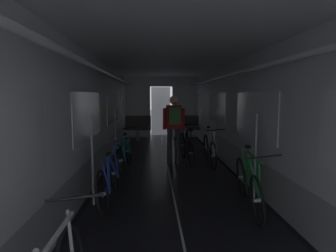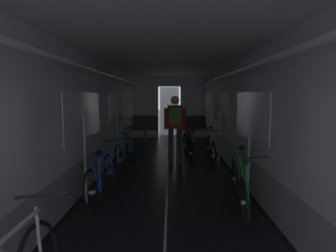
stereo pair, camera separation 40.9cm
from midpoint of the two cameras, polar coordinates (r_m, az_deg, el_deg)
The scene contains 9 objects.
train_car_shell at distance 5.66m, azimuth 2.03°, elevation 6.41°, with size 3.14×12.34×2.57m.
bench_seat_far_left at distance 10.22m, azimuth -3.67°, elevation 0.05°, with size 0.98×0.51×0.95m.
bench_seat_far_right at distance 10.25m, azimuth 6.42°, elevation 0.03°, with size 0.98×0.51×0.95m.
bicycle_teal at distance 6.40m, azimuth -7.12°, elevation -5.52°, with size 0.46×1.70×0.96m.
bicycle_white at distance 6.81m, azimuth 10.69°, elevation -4.83°, with size 0.44×1.69×0.94m.
bicycle_blue at distance 4.52m, azimuth -10.99°, elevation -10.66°, with size 0.44×1.69×0.96m.
bicycle_green at distance 4.28m, azimuth 17.47°, elevation -11.80°, with size 0.44×1.69×0.95m.
person_cyclist_aisle at distance 6.61m, azimuth 3.24°, elevation 0.47°, with size 0.53×0.37×1.69m.
bicycle_black_in_aisle at distance 6.99m, azimuth 5.96°, elevation -4.46°, with size 0.44×1.69×0.95m.
Camera 2 is at (0.07, -2.06, 1.70)m, focal length 29.27 mm.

